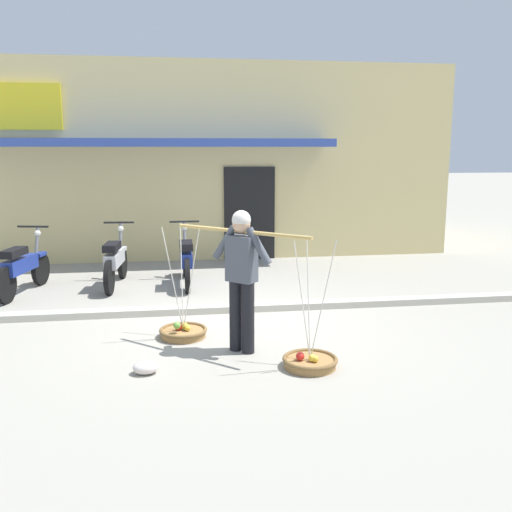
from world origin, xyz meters
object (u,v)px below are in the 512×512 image
(fruit_basket_left_side, at_px, (183,331))
(plastic_litter_bag, at_px, (146,367))
(fruit_vendor, at_px, (242,271))
(motorcycle_nearest_shop, at_px, (22,267))
(fruit_basket_right_side, at_px, (310,361))
(motorcycle_third_in_row, at_px, (186,260))
(motorcycle_second_in_row, at_px, (115,261))

(fruit_basket_left_side, relative_size, plastic_litter_bag, 5.18)
(fruit_vendor, height_order, motorcycle_nearest_shop, fruit_vendor)
(fruit_basket_right_side, height_order, plastic_litter_bag, fruit_basket_right_side)
(motorcycle_nearest_shop, bearing_deg, motorcycle_third_in_row, 6.02)
(fruit_vendor, distance_m, plastic_litter_bag, 1.53)
(fruit_basket_left_side, xyz_separation_m, motorcycle_nearest_shop, (-2.57, 2.60, 0.38))
(fruit_basket_right_side, xyz_separation_m, motorcycle_second_in_row, (-2.47, 4.16, 0.38))
(motorcycle_nearest_shop, xyz_separation_m, motorcycle_third_in_row, (2.69, 0.28, 0.00))
(motorcycle_nearest_shop, relative_size, plastic_litter_bag, 6.41)
(fruit_basket_left_side, relative_size, fruit_basket_right_side, 1.00)
(fruit_vendor, height_order, fruit_basket_right_side, fruit_vendor)
(motorcycle_third_in_row, xyz_separation_m, plastic_litter_bag, (-0.55, -4.03, -0.38))
(fruit_basket_left_side, distance_m, motorcycle_second_in_row, 3.15)
(fruit_basket_left_side, distance_m, motorcycle_nearest_shop, 3.67)
(fruit_basket_right_side, height_order, motorcycle_third_in_row, fruit_basket_right_side)
(fruit_vendor, relative_size, fruit_basket_right_side, 1.17)
(motorcycle_nearest_shop, relative_size, motorcycle_second_in_row, 0.99)
(fruit_basket_right_side, relative_size, motorcycle_third_in_row, 0.80)
(fruit_basket_right_side, xyz_separation_m, motorcycle_nearest_shop, (-3.94, 3.83, 0.38))
(motorcycle_nearest_shop, bearing_deg, fruit_basket_right_side, -44.20)
(motorcycle_nearest_shop, bearing_deg, fruit_vendor, -44.59)
(motorcycle_second_in_row, relative_size, plastic_litter_bag, 6.50)
(fruit_vendor, distance_m, motorcycle_nearest_shop, 4.61)
(motorcycle_third_in_row, bearing_deg, motorcycle_nearest_shop, -173.98)
(motorcycle_third_in_row, bearing_deg, plastic_litter_bag, -97.76)
(fruit_basket_left_side, bearing_deg, motorcycle_second_in_row, 110.65)
(fruit_vendor, xyz_separation_m, motorcycle_second_in_row, (-1.79, 3.54, -0.53))
(fruit_basket_left_side, height_order, fruit_basket_right_side, same)
(fruit_basket_right_side, distance_m, motorcycle_second_in_row, 4.86)
(motorcycle_second_in_row, height_order, plastic_litter_bag, motorcycle_second_in_row)
(motorcycle_nearest_shop, bearing_deg, plastic_litter_bag, -60.19)
(fruit_basket_left_side, relative_size, motorcycle_third_in_row, 0.80)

